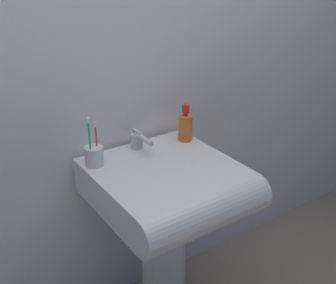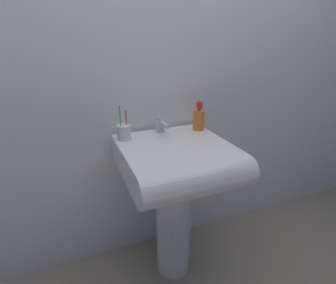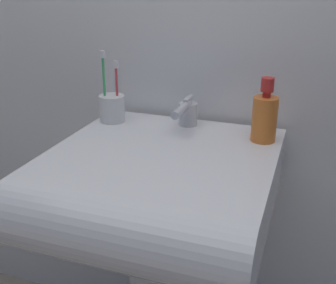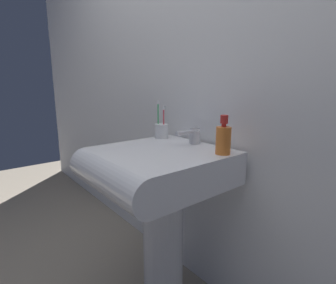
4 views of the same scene
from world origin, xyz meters
The scene contains 7 objects.
ground_plane centered at (0.00, 0.00, 0.00)m, with size 6.00×6.00×0.00m, color gray.
wall_back centered at (0.00, 0.30, 1.20)m, with size 5.00×0.05×2.40m, color white.
sink_pedestal centered at (0.00, 0.00, 0.33)m, with size 0.19×0.19×0.66m, color white.
sink_basin centered at (0.00, -0.06, 0.74)m, with size 0.53×0.58×0.14m.
faucet centered at (0.00, 0.19, 0.85)m, with size 0.05×0.15×0.08m.
toothbrush_cup centered at (-0.21, 0.16, 0.85)m, with size 0.07×0.07×0.20m.
soap_bottle centered at (0.22, 0.15, 0.87)m, with size 0.06×0.06×0.16m.
Camera 2 is at (-0.48, -1.11, 1.30)m, focal length 28.00 mm.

